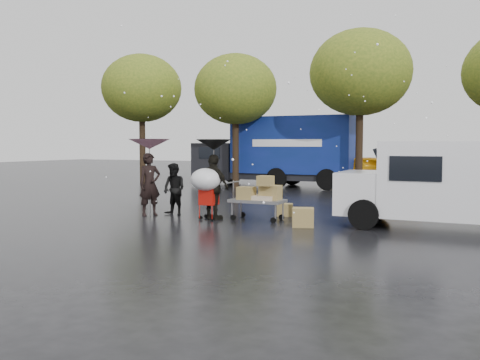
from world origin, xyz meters
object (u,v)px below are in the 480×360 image
at_px(person_pink, 150,184).
at_px(blue_truck, 279,152).
at_px(yellow_taxi, 372,172).
at_px(vendor_cart, 260,195).
at_px(shopping_cart, 206,182).
at_px(white_van, 445,183).
at_px(person_black, 214,187).

relative_size(person_pink, blue_truck, 0.23).
xyz_separation_m(blue_truck, yellow_taxi, (4.58, 0.58, -0.94)).
distance_m(person_pink, yellow_taxi, 13.01).
distance_m(blue_truck, yellow_taxi, 4.71).
height_order(person_pink, vendor_cart, person_pink).
bearing_deg(yellow_taxi, shopping_cart, 167.85).
relative_size(white_van, blue_truck, 0.59).
bearing_deg(person_pink, vendor_cart, -51.46).
distance_m(vendor_cart, blue_truck, 11.85).
bearing_deg(person_black, blue_truck, -61.14).
relative_size(shopping_cart, yellow_taxi, 0.31).
bearing_deg(person_pink, white_van, -51.34).
xyz_separation_m(person_pink, vendor_cart, (3.37, 0.46, -0.21)).
bearing_deg(white_van, person_pink, -172.13).
bearing_deg(person_pink, person_black, -57.24).
distance_m(person_black, white_van, 6.10).
bearing_deg(white_van, vendor_cart, -172.04).
bearing_deg(yellow_taxi, person_black, 168.29).
height_order(shopping_cart, white_van, white_van).
distance_m(person_black, yellow_taxi, 12.39).
relative_size(person_black, white_van, 0.38).
height_order(blue_truck, yellow_taxi, blue_truck).
bearing_deg(blue_truck, person_black, -78.44).
height_order(person_black, vendor_cart, person_black).
relative_size(vendor_cart, shopping_cart, 1.04).
xyz_separation_m(white_van, yellow_taxi, (-3.80, 11.15, -0.35)).
height_order(person_black, white_van, white_van).
bearing_deg(vendor_cart, person_black, -162.90).
bearing_deg(white_van, yellow_taxi, 108.81).
bearing_deg(blue_truck, vendor_cart, -72.09).
xyz_separation_m(person_black, vendor_cart, (1.25, 0.39, -0.20)).
relative_size(person_pink, shopping_cart, 1.28).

